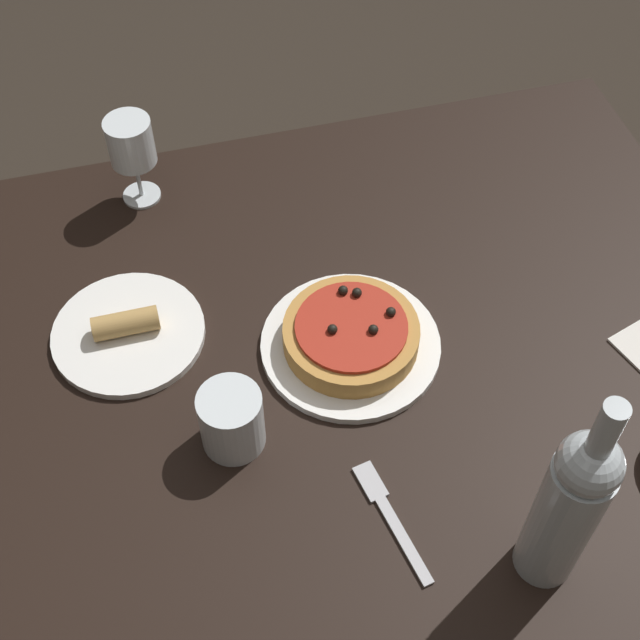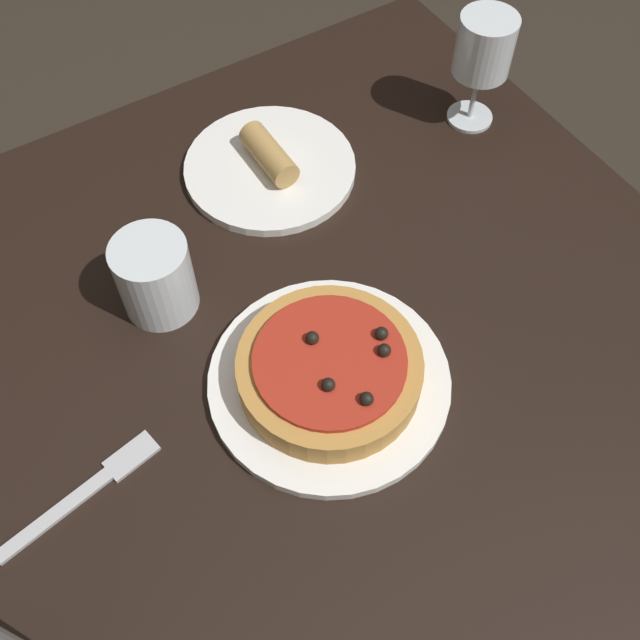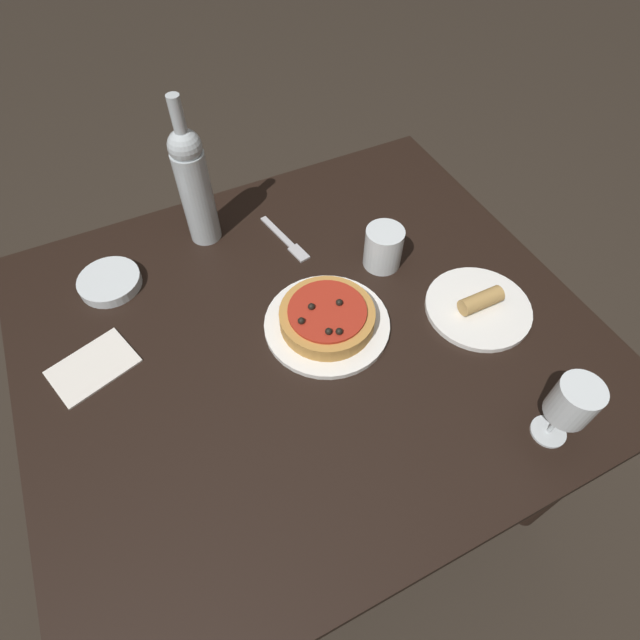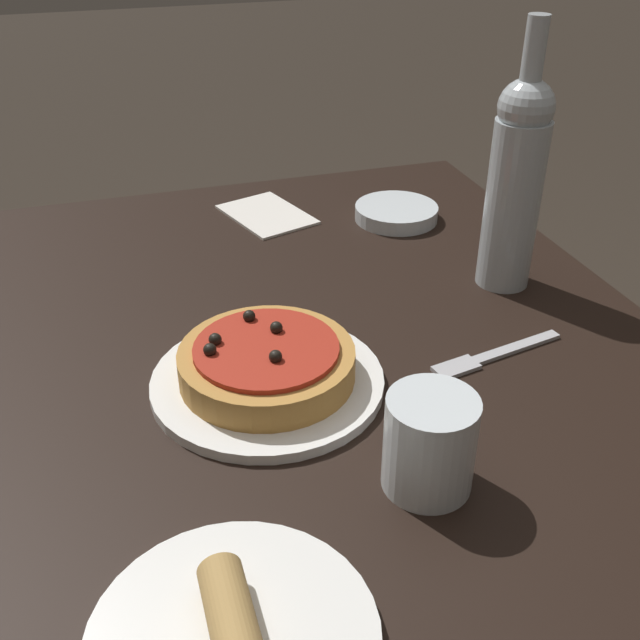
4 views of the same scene
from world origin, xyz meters
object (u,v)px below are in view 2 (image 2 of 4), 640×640
(dinner_plate, at_px, (329,381))
(water_cup, at_px, (155,277))
(pizza, at_px, (330,369))
(side_plate, at_px, (270,166))
(fork, at_px, (90,488))
(wine_glass, at_px, (484,49))
(dining_table, at_px, (339,455))

(dinner_plate, bearing_deg, water_cup, -151.14)
(dinner_plate, relative_size, pizza, 1.33)
(side_plate, bearing_deg, dinner_plate, -18.44)
(fork, bearing_deg, pizza, -16.34)
(pizza, distance_m, wine_glass, 0.45)
(pizza, xyz_separation_m, water_cup, (-0.19, -0.10, 0.02))
(dining_table, height_order, dinner_plate, dinner_plate)
(dinner_plate, height_order, fork, dinner_plate)
(water_cup, bearing_deg, dining_table, 21.90)
(dining_table, bearing_deg, water_cup, -158.10)
(dinner_plate, bearing_deg, pizza, 48.47)
(dining_table, bearing_deg, fork, -104.93)
(dining_table, distance_m, side_plate, 0.37)
(pizza, bearing_deg, fork, -95.44)
(dining_table, relative_size, side_plate, 5.09)
(dining_table, bearing_deg, dinner_plate, 164.57)
(side_plate, bearing_deg, fork, -52.41)
(side_plate, bearing_deg, pizza, -18.40)
(water_cup, relative_size, side_plate, 0.43)
(wine_glass, bearing_deg, pizza, -57.10)
(pizza, relative_size, fork, 1.08)
(dining_table, xyz_separation_m, pizza, (-0.04, 0.01, 0.12))
(water_cup, xyz_separation_m, fork, (0.16, -0.15, -0.04))
(dining_table, relative_size, wine_glass, 7.24)
(wine_glass, bearing_deg, fork, -70.96)
(dinner_plate, height_order, water_cup, water_cup)
(water_cup, bearing_deg, fork, -43.34)
(wine_glass, xyz_separation_m, water_cup, (0.06, -0.48, -0.06))
(dinner_plate, relative_size, side_plate, 1.17)
(dining_table, xyz_separation_m, fork, (-0.07, -0.25, 0.09))
(dinner_plate, height_order, wine_glass, wine_glass)
(water_cup, distance_m, fork, 0.23)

